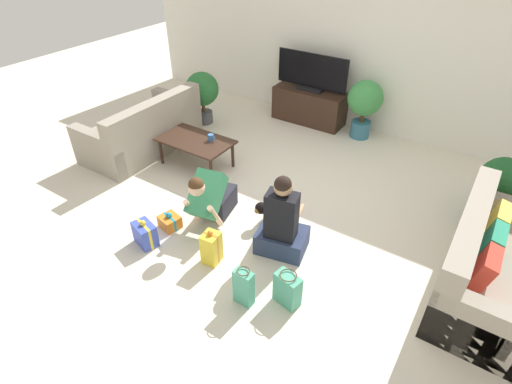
{
  "coord_description": "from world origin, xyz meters",
  "views": [
    {
      "loc": [
        1.98,
        -3.47,
        3.05
      ],
      "look_at": [
        -0.01,
        -0.45,
        0.45
      ],
      "focal_mm": 28.0,
      "sensor_mm": 36.0,
      "label": 1
    }
  ],
  "objects_px": {
    "mug": "(211,138)",
    "potted_plant_back_right": "(365,102)",
    "coffee_table": "(196,142)",
    "gift_bag_b": "(244,287)",
    "potted_plant_corner_right": "(500,185)",
    "gift_box_c": "(170,221)",
    "person_sitting": "(282,225)",
    "gift_box_a": "(211,248)",
    "sofa_left": "(144,131)",
    "tv": "(312,74)",
    "dog": "(272,205)",
    "potted_plant_corner_left": "(202,92)",
    "gift_bag_a": "(287,289)",
    "tv_console": "(309,106)",
    "person_kneeling": "(211,197)",
    "gift_box_b": "(145,234)",
    "sofa_right": "(493,269)"
  },
  "relations": [
    {
      "from": "gift_box_a",
      "to": "sofa_right",
      "type": "bearing_deg",
      "value": 24.66
    },
    {
      "from": "tv",
      "to": "person_kneeling",
      "type": "distance_m",
      "value": 3.08
    },
    {
      "from": "sofa_right",
      "to": "gift_box_a",
      "type": "bearing_deg",
      "value": 114.66
    },
    {
      "from": "person_sitting",
      "to": "gift_bag_a",
      "type": "height_order",
      "value": "person_sitting"
    },
    {
      "from": "sofa_left",
      "to": "tv_console",
      "type": "relative_size",
      "value": 1.44
    },
    {
      "from": "sofa_left",
      "to": "potted_plant_corner_right",
      "type": "distance_m",
      "value": 4.75
    },
    {
      "from": "gift_box_c",
      "to": "mug",
      "type": "distance_m",
      "value": 1.45
    },
    {
      "from": "potted_plant_corner_left",
      "to": "gift_bag_b",
      "type": "distance_m",
      "value": 3.95
    },
    {
      "from": "gift_box_a",
      "to": "gift_box_b",
      "type": "bearing_deg",
      "value": -165.94
    },
    {
      "from": "potted_plant_back_right",
      "to": "sofa_left",
      "type": "bearing_deg",
      "value": -139.61
    },
    {
      "from": "sofa_left",
      "to": "person_kneeling",
      "type": "distance_m",
      "value": 2.07
    },
    {
      "from": "gift_box_b",
      "to": "gift_box_c",
      "type": "distance_m",
      "value": 0.36
    },
    {
      "from": "gift_box_c",
      "to": "gift_bag_a",
      "type": "xyz_separation_m",
      "value": [
        1.67,
        -0.2,
        0.1
      ]
    },
    {
      "from": "gift_bag_a",
      "to": "tv",
      "type": "bearing_deg",
      "value": 114.52
    },
    {
      "from": "dog",
      "to": "gift_box_c",
      "type": "height_order",
      "value": "dog"
    },
    {
      "from": "dog",
      "to": "sofa_left",
      "type": "bearing_deg",
      "value": -170.36
    },
    {
      "from": "potted_plant_corner_right",
      "to": "gift_bag_b",
      "type": "xyz_separation_m",
      "value": [
        -1.71,
        -2.61,
        -0.29
      ]
    },
    {
      "from": "gift_bag_a",
      "to": "dog",
      "type": "bearing_deg",
      "value": 128.34
    },
    {
      "from": "coffee_table",
      "to": "gift_box_c",
      "type": "relative_size",
      "value": 3.91
    },
    {
      "from": "sofa_left",
      "to": "gift_box_c",
      "type": "relative_size",
      "value": 6.62
    },
    {
      "from": "sofa_left",
      "to": "gift_box_a",
      "type": "xyz_separation_m",
      "value": [
        2.33,
        -1.31,
        -0.12
      ]
    },
    {
      "from": "person_sitting",
      "to": "potted_plant_back_right",
      "type": "bearing_deg",
      "value": -97.03
    },
    {
      "from": "tv",
      "to": "gift_box_a",
      "type": "height_order",
      "value": "tv"
    },
    {
      "from": "potted_plant_corner_left",
      "to": "dog",
      "type": "bearing_deg",
      "value": -34.27
    },
    {
      "from": "dog",
      "to": "gift_bag_a",
      "type": "xyz_separation_m",
      "value": [
        0.77,
        -0.97,
        -0.02
      ]
    },
    {
      "from": "gift_bag_a",
      "to": "coffee_table",
      "type": "bearing_deg",
      "value": 148.25
    },
    {
      "from": "coffee_table",
      "to": "gift_bag_b",
      "type": "distance_m",
      "value": 2.57
    },
    {
      "from": "coffee_table",
      "to": "gift_bag_b",
      "type": "xyz_separation_m",
      "value": [
        1.96,
        -1.65,
        -0.16
      ]
    },
    {
      "from": "dog",
      "to": "gift_box_a",
      "type": "relative_size",
      "value": 1.29
    },
    {
      "from": "mug",
      "to": "gift_box_c",
      "type": "bearing_deg",
      "value": -72.23
    },
    {
      "from": "person_sitting",
      "to": "coffee_table",
      "type": "bearing_deg",
      "value": -36.48
    },
    {
      "from": "tv",
      "to": "gift_box_a",
      "type": "distance_m",
      "value": 3.68
    },
    {
      "from": "mug",
      "to": "gift_bag_b",
      "type": "bearing_deg",
      "value": -44.78
    },
    {
      "from": "sofa_right",
      "to": "coffee_table",
      "type": "distance_m",
      "value": 3.83
    },
    {
      "from": "person_kneeling",
      "to": "gift_box_b",
      "type": "height_order",
      "value": "person_kneeling"
    },
    {
      "from": "coffee_table",
      "to": "gift_bag_a",
      "type": "height_order",
      "value": "coffee_table"
    },
    {
      "from": "coffee_table",
      "to": "potted_plant_back_right",
      "type": "relative_size",
      "value": 1.11
    },
    {
      "from": "dog",
      "to": "tv",
      "type": "bearing_deg",
      "value": 126.53
    },
    {
      "from": "tv_console",
      "to": "gift_box_b",
      "type": "height_order",
      "value": "tv_console"
    },
    {
      "from": "person_kneeling",
      "to": "dog",
      "type": "relative_size",
      "value": 1.55
    },
    {
      "from": "potted_plant_corner_right",
      "to": "gift_box_c",
      "type": "relative_size",
      "value": 3.1
    },
    {
      "from": "coffee_table",
      "to": "potted_plant_back_right",
      "type": "distance_m",
      "value": 2.67
    },
    {
      "from": "mug",
      "to": "potted_plant_back_right",
      "type": "bearing_deg",
      "value": 54.66
    },
    {
      "from": "coffee_table",
      "to": "tv_console",
      "type": "bearing_deg",
      "value": 72.93
    },
    {
      "from": "coffee_table",
      "to": "tv",
      "type": "height_order",
      "value": "tv"
    },
    {
      "from": "coffee_table",
      "to": "gift_box_a",
      "type": "relative_size",
      "value": 2.5
    },
    {
      "from": "person_sitting",
      "to": "gift_box_a",
      "type": "height_order",
      "value": "person_sitting"
    },
    {
      "from": "tv_console",
      "to": "potted_plant_corner_left",
      "type": "relative_size",
      "value": 1.39
    },
    {
      "from": "sofa_left",
      "to": "gift_box_c",
      "type": "bearing_deg",
      "value": 54.02
    },
    {
      "from": "tv_console",
      "to": "person_kneeling",
      "type": "xyz_separation_m",
      "value": [
        0.3,
        -3.02,
        0.05
      ]
    }
  ]
}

